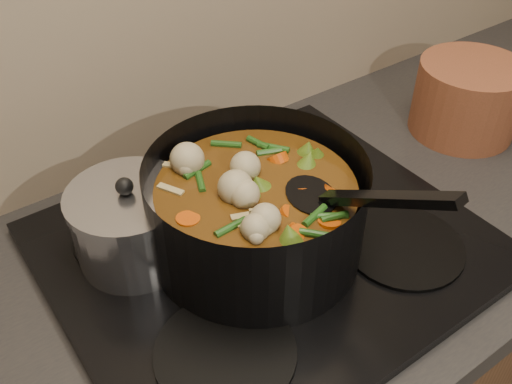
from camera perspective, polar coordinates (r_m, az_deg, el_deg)
stovetop at (r=0.88m, az=1.04°, el=-5.36°), size 0.62×0.54×0.03m
stockpot at (r=0.81m, az=0.05°, el=-1.97°), size 0.32×0.42×0.23m
saucepan at (r=0.83m, az=-12.34°, el=-3.16°), size 0.17×0.17×0.14m
terracotta_crock at (r=1.18m, az=20.34°, el=8.77°), size 0.27×0.27×0.14m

